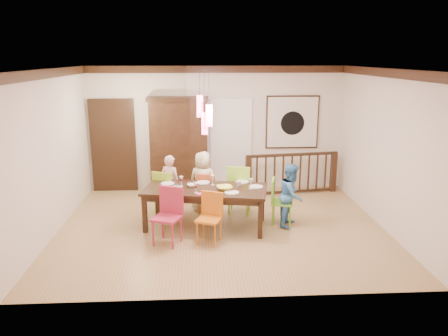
{
  "coord_description": "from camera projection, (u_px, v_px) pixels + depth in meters",
  "views": [
    {
      "loc": [
        -0.38,
        -7.66,
        3.1
      ],
      "look_at": [
        0.06,
        0.27,
        1.07
      ],
      "focal_mm": 35.0,
      "sensor_mm": 36.0,
      "label": 1
    }
  ],
  "objects": [
    {
      "name": "wall_right",
      "position": [
        384.0,
        149.0,
        8.01
      ],
      "size": [
        0.0,
        5.0,
        5.0
      ],
      "primitive_type": "plane",
      "rotation": [
        1.57,
        0.0,
        -1.57
      ],
      "color": "beige",
      "rests_on": "floor"
    },
    {
      "name": "chair_near_mid",
      "position": [
        209.0,
        215.0,
        7.39
      ],
      "size": [
        0.5,
        0.5,
        0.86
      ],
      "rotation": [
        0.0,
        0.0,
        -0.36
      ],
      "color": "orange",
      "rests_on": "floor"
    },
    {
      "name": "chair_end_right",
      "position": [
        282.0,
        199.0,
        8.24
      ],
      "size": [
        0.47,
        0.47,
        0.87
      ],
      "rotation": [
        0.0,
        0.0,
        1.35
      ],
      "color": "#71BF27",
      "rests_on": "floor"
    },
    {
      "name": "cup_left",
      "position": [
        177.0,
        189.0,
        7.83
      ],
      "size": [
        0.18,
        0.18,
        0.11
      ],
      "primitive_type": "imported",
      "rotation": [
        0.0,
        0.0,
        -0.38
      ],
      "color": "silver",
      "rests_on": "dining_table"
    },
    {
      "name": "serving_bowl",
      "position": [
        224.0,
        188.0,
        7.93
      ],
      "size": [
        0.33,
        0.33,
        0.07
      ],
      "primitive_type": "imported",
      "rotation": [
        0.0,
        0.0,
        0.17
      ],
      "color": "yellow",
      "rests_on": "dining_table"
    },
    {
      "name": "pendant_cluster",
      "position": [
        205.0,
        115.0,
        7.7
      ],
      "size": [
        0.27,
        0.21,
        1.14
      ],
      "color": "#FF4C73",
      "rests_on": "ceiling"
    },
    {
      "name": "balustrade",
      "position": [
        292.0,
        173.0,
        10.06
      ],
      "size": [
        2.2,
        0.38,
        0.96
      ],
      "rotation": [
        0.0,
        0.0,
        0.14
      ],
      "color": "black",
      "rests_on": "floor"
    },
    {
      "name": "wine_glass_a",
      "position": [
        181.0,
        181.0,
        8.14
      ],
      "size": [
        0.08,
        0.08,
        0.19
      ],
      "primitive_type": null,
      "color": "#590C19",
      "rests_on": "dining_table"
    },
    {
      "name": "wall_back",
      "position": [
        216.0,
        129.0,
        10.26
      ],
      "size": [
        6.0,
        0.0,
        6.0
      ],
      "primitive_type": "plane",
      "rotation": [
        1.57,
        0.0,
        0.0
      ],
      "color": "beige",
      "rests_on": "floor"
    },
    {
      "name": "plate_end_right",
      "position": [
        256.0,
        187.0,
        8.1
      ],
      "size": [
        0.26,
        0.26,
        0.01
      ],
      "primitive_type": "cylinder",
      "color": "white",
      "rests_on": "dining_table"
    },
    {
      "name": "person_end_right",
      "position": [
        292.0,
        195.0,
        8.14
      ],
      "size": [
        0.65,
        0.71,
        1.19
      ],
      "primitive_type": "imported",
      "rotation": [
        0.0,
        0.0,
        1.13
      ],
      "color": "#4281BA",
      "rests_on": "floor"
    },
    {
      "name": "dining_table",
      "position": [
        205.0,
        192.0,
        8.06
      ],
      "size": [
        2.39,
        1.41,
        0.75
      ],
      "rotation": [
        0.0,
        0.0,
        -0.18
      ],
      "color": "black",
      "rests_on": "floor"
    },
    {
      "name": "china_hutch",
      "position": [
        179.0,
        145.0,
        10.1
      ],
      "size": [
        1.4,
        0.46,
        2.22
      ],
      "color": "black",
      "rests_on": "floor"
    },
    {
      "name": "plate_far_mid",
      "position": [
        203.0,
        182.0,
        8.37
      ],
      "size": [
        0.26,
        0.26,
        0.01
      ],
      "primitive_type": "cylinder",
      "color": "white",
      "rests_on": "dining_table"
    },
    {
      "name": "painting",
      "position": [
        292.0,
        122.0,
        10.29
      ],
      "size": [
        1.25,
        0.06,
        1.25
      ],
      "color": "black",
      "rests_on": "wall_back"
    },
    {
      "name": "chair_far_mid",
      "position": [
        206.0,
        189.0,
        8.88
      ],
      "size": [
        0.42,
        0.42,
        0.84
      ],
      "rotation": [
        0.0,
        0.0,
        3.04
      ],
      "color": "#C85426",
      "rests_on": "floor"
    },
    {
      "name": "small_bowl",
      "position": [
        192.0,
        185.0,
        8.11
      ],
      "size": [
        0.24,
        0.24,
        0.06
      ],
      "primitive_type": "imported",
      "rotation": [
        0.0,
        0.0,
        0.37
      ],
      "color": "white",
      "rests_on": "dining_table"
    },
    {
      "name": "plate_near_left",
      "position": [
        167.0,
        194.0,
        7.65
      ],
      "size": [
        0.26,
        0.26,
        0.01
      ],
      "primitive_type": "cylinder",
      "color": "white",
      "rests_on": "dining_table"
    },
    {
      "name": "wall_left",
      "position": [
        52.0,
        153.0,
        7.68
      ],
      "size": [
        0.0,
        5.0,
        5.0
      ],
      "primitive_type": "plane",
      "rotation": [
        1.57,
        0.0,
        1.57
      ],
      "color": "beige",
      "rests_on": "floor"
    },
    {
      "name": "person_far_left",
      "position": [
        170.0,
        184.0,
        8.86
      ],
      "size": [
        0.52,
        0.46,
        1.19
      ],
      "primitive_type": "imported",
      "rotation": [
        0.0,
        0.0,
        2.64
      ],
      "color": "#FCC4C0",
      "rests_on": "floor"
    },
    {
      "name": "crown_molding",
      "position": [
        221.0,
        73.0,
        7.5
      ],
      "size": [
        6.0,
        5.0,
        0.16
      ],
      "primitive_type": null,
      "color": "black",
      "rests_on": "wall_back"
    },
    {
      "name": "chair_near_left",
      "position": [
        167.0,
        213.0,
        7.32
      ],
      "size": [
        0.57,
        0.57,
        0.96
      ],
      "rotation": [
        0.0,
        0.0,
        -0.38
      ],
      "color": "#AD2742",
      "rests_on": "floor"
    },
    {
      "name": "wine_glass_b",
      "position": [
        213.0,
        180.0,
        8.21
      ],
      "size": [
        0.08,
        0.08,
        0.19
      ],
      "primitive_type": null,
      "color": "silver",
      "rests_on": "dining_table"
    },
    {
      "name": "chair_far_right",
      "position": [
        239.0,
        185.0,
        8.8
      ],
      "size": [
        0.55,
        0.55,
        1.02
      ],
      "rotation": [
        0.0,
        0.0,
        2.93
      ],
      "color": "#8BCE2E",
      "rests_on": "floor"
    },
    {
      "name": "wine_glass_c",
      "position": [
        196.0,
        188.0,
        7.72
      ],
      "size": [
        0.08,
        0.08,
        0.19
      ],
      "primitive_type": null,
      "color": "#590C19",
      "rests_on": "dining_table"
    },
    {
      "name": "person_far_mid",
      "position": [
        203.0,
        182.0,
        8.91
      ],
      "size": [
        0.72,
        0.61,
        1.25
      ],
      "primitive_type": "imported",
      "rotation": [
        0.0,
        0.0,
        2.72
      ],
      "color": "beige",
      "rests_on": "floor"
    },
    {
      "name": "chair_far_left",
      "position": [
        166.0,
        189.0,
        8.74
      ],
      "size": [
        0.54,
        0.54,
        0.92
      ],
      "rotation": [
        0.0,
        0.0,
        2.74
      ],
      "color": "#94C72A",
      "rests_on": "floor"
    },
    {
      "name": "wine_glass_d",
      "position": [
        251.0,
        184.0,
        7.97
      ],
      "size": [
        0.08,
        0.08,
        0.19
      ],
      "primitive_type": null,
      "color": "silver",
      "rests_on": "dining_table"
    },
    {
      "name": "plate_near_mid",
      "position": [
        232.0,
        193.0,
        7.75
      ],
      "size": [
        0.26,
        0.26,
        0.01
      ],
      "primitive_type": "cylinder",
      "color": "white",
      "rests_on": "dining_table"
    },
    {
      "name": "ceiling",
      "position": [
        221.0,
        69.0,
        7.48
      ],
      "size": [
        6.0,
        6.0,
        0.0
      ],
      "primitive_type": "plane",
      "rotation": [
        3.14,
        0.0,
        0.0
      ],
      "color": "white",
      "rests_on": "wall_back"
    },
    {
      "name": "floor",
      "position": [
        222.0,
        227.0,
        8.2
      ],
      "size": [
        6.0,
        6.0,
        0.0
      ],
      "primitive_type": "plane",
      "color": "#A1814E",
      "rests_on": "ground"
    },
    {
      "name": "napkin",
      "position": [
        202.0,
        194.0,
        7.67
      ],
      "size": [
        0.18,
        0.14,
        0.01
      ],
      "primitive_type": "cube",
      "color": "#D83359",
      "rests_on": "dining_table"
    },
    {
      "name": "plate_far_right",
      "position": [
        242.0,
        182.0,
        8.42
      ],
      "size": [
        0.26,
        0.26,
        0.01
      ],
      "primitive_type": "cylinder",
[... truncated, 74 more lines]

